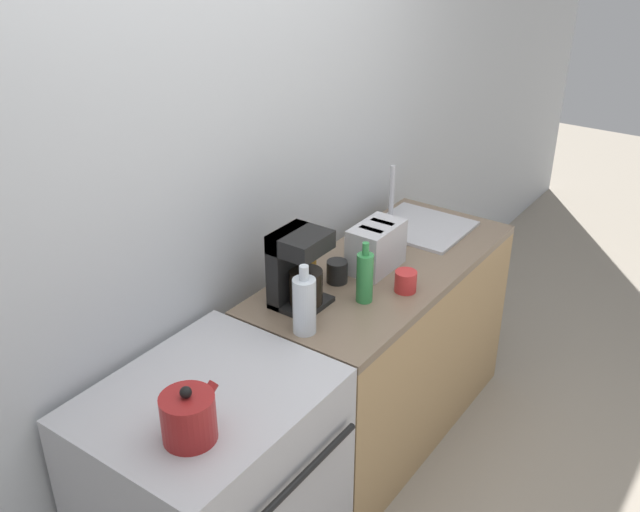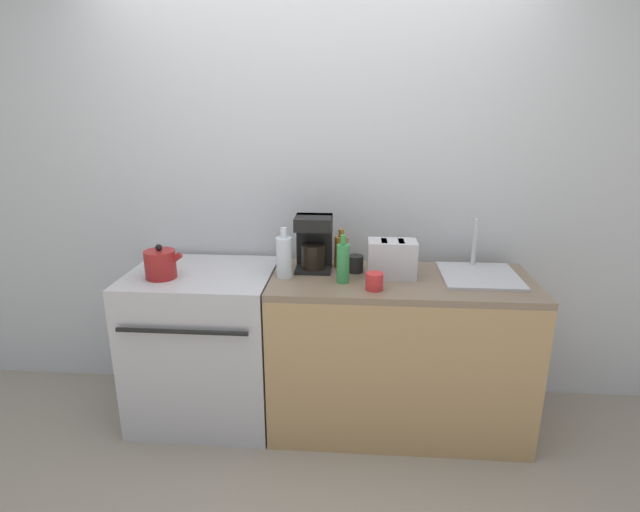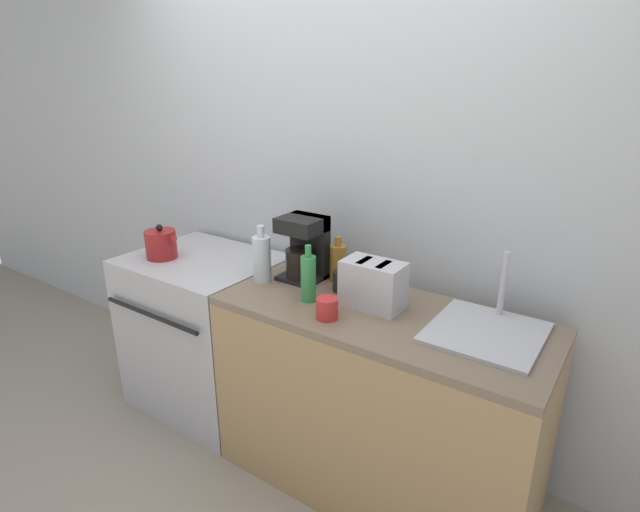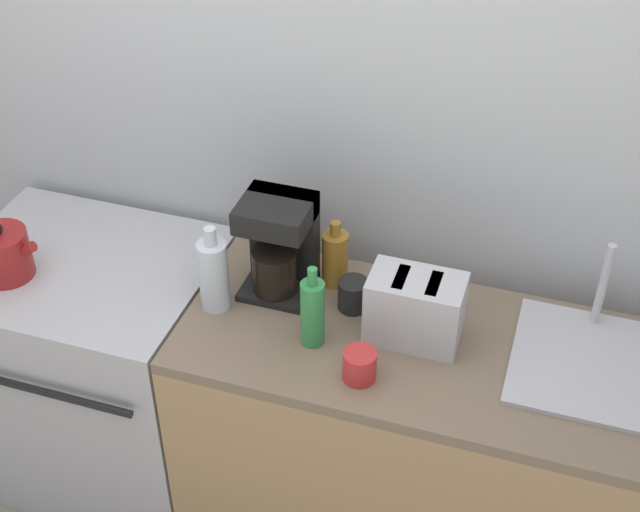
{
  "view_description": "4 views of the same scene",
  "coord_description": "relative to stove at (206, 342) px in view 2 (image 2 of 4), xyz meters",
  "views": [
    {
      "loc": [
        -1.88,
        -1.03,
        2.32
      ],
      "look_at": [
        0.13,
        0.39,
        1.05
      ],
      "focal_mm": 40.0,
      "sensor_mm": 36.0,
      "label": 1
    },
    {
      "loc": [
        0.25,
        -2.22,
        1.77
      ],
      "look_at": [
        0.06,
        0.31,
        0.99
      ],
      "focal_mm": 28.0,
      "sensor_mm": 36.0,
      "label": 2
    },
    {
      "loc": [
        1.35,
        -1.37,
        1.8
      ],
      "look_at": [
        0.17,
        0.33,
        1.05
      ],
      "focal_mm": 28.0,
      "sensor_mm": 36.0,
      "label": 3
    },
    {
      "loc": [
        0.76,
        -1.48,
        2.55
      ],
      "look_at": [
        0.16,
        0.36,
        1.07
      ],
      "focal_mm": 50.0,
      "sensor_mm": 36.0,
      "label": 4
    }
  ],
  "objects": [
    {
      "name": "sink_tray",
      "position": [
        1.52,
        0.04,
        0.45
      ],
      "size": [
        0.4,
        0.42,
        0.28
      ],
      "color": "#B7B7BC",
      "rests_on": "counter_block"
    },
    {
      "name": "bottle_green",
      "position": [
        0.79,
        -0.11,
        0.54
      ],
      "size": [
        0.07,
        0.07,
        0.25
      ],
      "color": "#338C47",
      "rests_on": "counter_block"
    },
    {
      "name": "kettle",
      "position": [
        -0.17,
        -0.11,
        0.51
      ],
      "size": [
        0.2,
        0.16,
        0.19
      ],
      "color": "maroon",
      "rests_on": "stove"
    },
    {
      "name": "bottle_clear",
      "position": [
        0.48,
        -0.05,
        0.54
      ],
      "size": [
        0.09,
        0.09,
        0.27
      ],
      "color": "silver",
      "rests_on": "counter_block"
    },
    {
      "name": "cup_black",
      "position": [
        0.85,
        0.07,
        0.48
      ],
      "size": [
        0.09,
        0.09,
        0.09
      ],
      "color": "black",
      "rests_on": "counter_block"
    },
    {
      "name": "stove",
      "position": [
        0.0,
        0.0,
        0.0
      ],
      "size": [
        0.79,
        0.69,
        0.88
      ],
      "color": "#B7B7BC",
      "rests_on": "ground_plane"
    },
    {
      "name": "bottle_amber",
      "position": [
        0.77,
        0.16,
        0.52
      ],
      "size": [
        0.08,
        0.08,
        0.22
      ],
      "color": "#9E6B23",
      "rests_on": "counter_block"
    },
    {
      "name": "counter_block",
      "position": [
        1.1,
        -0.02,
        -0.01
      ],
      "size": [
        1.39,
        0.6,
        0.88
      ],
      "color": "tan",
      "rests_on": "ground_plane"
    },
    {
      "name": "coffee_maker",
      "position": [
        0.62,
        0.1,
        0.59
      ],
      "size": [
        0.2,
        0.19,
        0.31
      ],
      "color": "black",
      "rests_on": "counter_block"
    },
    {
      "name": "ground_plane",
      "position": [
        0.6,
        -0.33,
        -0.45
      ],
      "size": [
        12.0,
        12.0,
        0.0
      ],
      "primitive_type": "plane",
      "color": "gray"
    },
    {
      "name": "cup_red",
      "position": [
        0.95,
        -0.2,
        0.47
      ],
      "size": [
        0.09,
        0.09,
        0.09
      ],
      "color": "red",
      "rests_on": "counter_block"
    },
    {
      "name": "wall_back",
      "position": [
        0.6,
        0.38,
        0.85
      ],
      "size": [
        8.0,
        0.05,
        2.6
      ],
      "color": "silver",
      "rests_on": "ground_plane"
    },
    {
      "name": "toaster",
      "position": [
        1.05,
        -0.0,
        0.53
      ],
      "size": [
        0.26,
        0.15,
        0.2
      ],
      "color": "#BCBCC1",
      "rests_on": "counter_block"
    }
  ]
}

